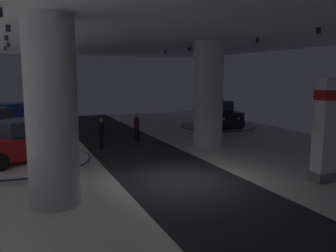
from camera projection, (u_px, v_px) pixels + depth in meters
ground at (183, 181)px, 12.97m from camera, size 24.00×44.00×0.06m
ceiling_with_spotlights at (184, 23)px, 12.16m from camera, size 24.00×44.00×0.39m
column_right at (208, 95)px, 18.60m from camera, size 1.52×1.52×5.50m
column_left at (52, 112)px, 10.26m from camera, size 1.47×1.47×5.50m
brand_sign_pylon at (330, 128)px, 12.77m from camera, size 1.27×0.66×3.72m
display_platform_deep_left at (3, 125)px, 25.65m from camera, size 5.68×5.68×0.38m
display_platform_mid_left at (20, 162)px, 15.14m from camera, size 5.84×5.84×0.23m
display_car_mid_left at (20, 142)px, 15.04m from camera, size 4.52×3.74×1.71m
display_platform_far_right at (218, 128)px, 24.35m from camera, size 5.06×5.06×0.36m
display_car_far_right at (218, 114)px, 24.25m from camera, size 2.67×4.40×1.71m
visitor_walking_near at (137, 126)px, 20.50m from camera, size 0.32×0.32×1.59m
visitor_walking_far at (101, 131)px, 18.40m from camera, size 0.32×0.32×1.59m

